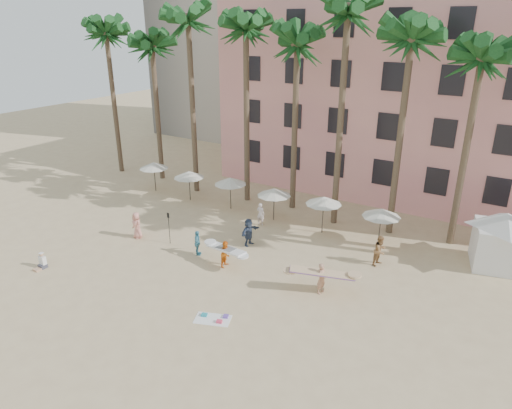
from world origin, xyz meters
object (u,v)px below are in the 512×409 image
object	(u,v)px
carrier_yellow	(322,277)
carrier_white	(226,253)
pink_hotel	(439,97)
cabana	(503,235)

from	to	relation	value
carrier_yellow	carrier_white	bearing A→B (deg)	-176.94
carrier_yellow	carrier_white	size ratio (longest dim) A/B	1.23
pink_hotel	carrier_white	distance (m)	23.29
pink_hotel	carrier_white	xyz separation A→B (m)	(-7.00, -21.05, -7.11)
pink_hotel	carrier_white	size ratio (longest dim) A/B	12.40
cabana	carrier_white	bearing A→B (deg)	-148.03
pink_hotel	carrier_yellow	size ratio (longest dim) A/B	10.08
cabana	carrier_white	size ratio (longest dim) A/B	1.90
cabana	carrier_yellow	distance (m)	11.58
carrier_yellow	carrier_white	xyz separation A→B (m)	(-6.16, -0.33, -0.12)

